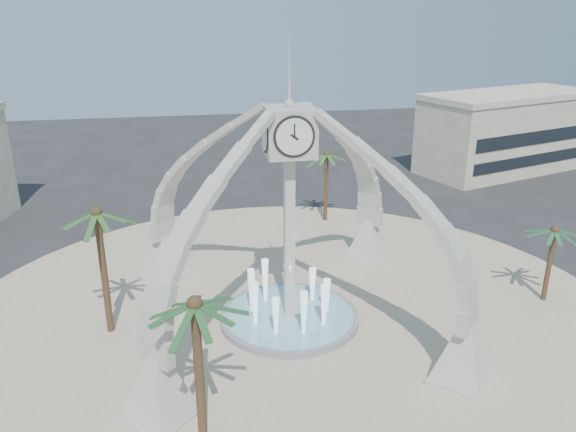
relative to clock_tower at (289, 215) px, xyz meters
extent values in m
plane|color=#282828|center=(0.00, 0.00, -6.49)|extent=(140.00, 140.00, 0.00)
cylinder|color=#C7B594|center=(0.00, 0.00, -6.46)|extent=(40.00, 40.00, 0.06)
cube|color=beige|center=(0.00, 0.00, -1.59)|extent=(0.55, 0.55, 9.80)
cube|color=beige|center=(0.00, 0.00, 4.56)|extent=(2.50, 2.50, 2.50)
cone|color=beige|center=(0.00, 0.00, 7.81)|extent=(0.20, 0.20, 4.00)
cylinder|color=white|center=(0.00, -1.29, 4.56)|extent=(1.84, 0.04, 1.84)
pyramid|color=beige|center=(7.07, 7.07, -4.89)|extent=(3.80, 3.80, 3.20)
pyramid|color=beige|center=(-7.07, 7.07, -4.89)|extent=(3.80, 3.80, 3.20)
pyramid|color=beige|center=(-7.07, -7.07, -4.89)|extent=(3.80, 3.80, 3.20)
pyramid|color=beige|center=(7.07, -7.07, -4.89)|extent=(3.80, 3.80, 3.20)
cylinder|color=gray|center=(0.00, 0.00, -6.29)|extent=(8.00, 8.00, 0.40)
cylinder|color=#85BFC7|center=(0.00, 0.00, -6.07)|extent=(7.40, 7.40, 0.04)
cone|color=white|center=(0.00, 0.00, -4.47)|extent=(0.60, 0.60, 3.20)
cube|color=beige|center=(30.00, 28.00, -2.49)|extent=(21.49, 13.79, 8.00)
cube|color=beige|center=(30.00, 28.00, 1.81)|extent=(21.87, 14.17, 0.60)
cylinder|color=brown|center=(15.91, -0.55, -4.10)|extent=(0.31, 0.31, 4.78)
cylinder|color=brown|center=(-10.01, 0.73, -2.90)|extent=(0.38, 0.38, 7.19)
cylinder|color=brown|center=(6.14, 15.66, -3.52)|extent=(0.34, 0.34, 5.93)
cylinder|color=brown|center=(-5.34, -8.33, -3.34)|extent=(0.39, 0.39, 6.30)
camera|label=1|loc=(-5.36, -27.89, 10.35)|focal=35.00mm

